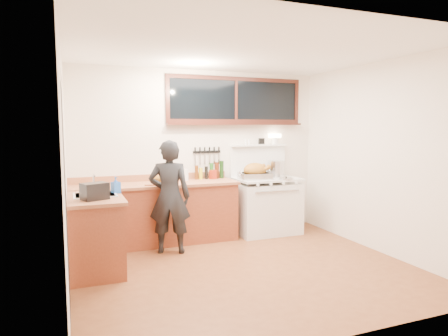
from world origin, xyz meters
name	(u,v)px	position (x,y,z in m)	size (l,w,h in m)	color
ground_plane	(245,269)	(0.00, 0.00, -0.01)	(4.00, 3.50, 0.02)	brown
room_shell	(246,133)	(0.00, 0.00, 1.65)	(4.10, 3.60, 2.65)	silver
counter_back	(156,213)	(-0.80, 1.45, 0.45)	(2.44, 0.64, 1.00)	maroon
counter_left	(95,233)	(-1.70, 0.62, 0.45)	(0.64, 1.09, 0.90)	maroon
sink_unit	(95,199)	(-1.68, 0.70, 0.85)	(0.50, 0.45, 0.37)	white
vintage_stove	(266,204)	(1.00, 1.41, 0.47)	(1.02, 0.74, 1.60)	white
back_window	(236,105)	(0.60, 1.72, 2.06)	(2.32, 0.13, 0.77)	black
left_doorway	(66,199)	(-1.99, -0.55, 1.09)	(0.02, 1.04, 2.17)	black
knife_strip	(207,153)	(0.10, 1.73, 1.31)	(0.46, 0.03, 0.28)	black
man	(170,197)	(-0.70, 0.95, 0.77)	(0.66, 0.54, 1.55)	black
soap_bottle	(116,185)	(-1.43, 0.75, 1.00)	(0.12, 0.12, 0.21)	blue
toaster	(95,191)	(-1.70, 0.39, 1.00)	(0.33, 0.28, 0.19)	black
cutting_board	(160,181)	(-0.76, 1.29, 0.95)	(0.46, 0.41, 0.14)	#A36340
roast_turkey	(255,173)	(0.76, 1.33, 1.00)	(0.52, 0.41, 0.26)	silver
stockpot	(276,169)	(1.21, 1.47, 1.03)	(0.37, 0.37, 0.27)	silver
saucepan	(260,173)	(0.96, 1.56, 0.96)	(0.19, 0.30, 0.13)	silver
pot_lid	(286,178)	(1.21, 1.14, 0.91)	(0.22, 0.22, 0.04)	silver
coffee_tin	(213,174)	(0.15, 1.59, 0.97)	(0.12, 0.11, 0.14)	#992610
pitcher	(186,175)	(-0.30, 1.59, 0.99)	(0.11, 0.11, 0.17)	white
bottle_cluster	(211,171)	(0.14, 1.63, 1.02)	(0.48, 0.07, 0.28)	black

